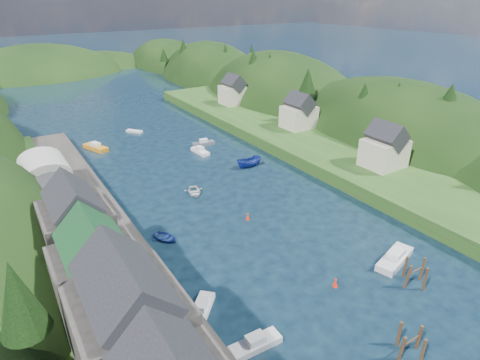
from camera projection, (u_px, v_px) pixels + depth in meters
ground at (182, 159)px, 82.52m from camera, size 600.00×600.00×0.00m
hillside_right at (280, 127)px, 126.68m from camera, size 36.00×245.56×48.00m
far_hills at (69, 94)px, 182.21m from camera, size 103.00×68.00×44.00m
hill_trees at (159, 91)px, 89.57m from camera, size 90.96×146.79×12.23m
quay_left at (106, 273)px, 47.52m from camera, size 12.00×110.00×2.00m
terrace_left_grass at (42, 293)px, 44.00m from camera, size 12.00×110.00×2.50m
quayside_buildings at (118, 310)px, 33.58m from camera, size 8.00×35.84×12.90m
boat_sheds at (52, 186)px, 59.21m from camera, size 7.00×21.00×7.50m
terrace_right at (307, 145)px, 86.59m from camera, size 16.00×120.00×2.40m
right_bank_cottages at (295, 113)px, 92.42m from camera, size 9.00×59.24×8.41m
piling_cluster_near at (410, 345)px, 37.66m from camera, size 3.07×2.88×3.52m
piling_cluster_far at (415, 275)px, 46.85m from camera, size 3.23×3.02×3.72m
channel_buoy_near at (335, 283)px, 46.77m from camera, size 0.70×0.70×1.10m
channel_buoy_far at (248, 217)px, 60.53m from camera, size 0.70×0.70×1.10m
moored_boats at (221, 212)px, 61.54m from camera, size 31.86×82.60×2.23m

